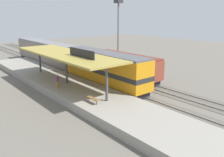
# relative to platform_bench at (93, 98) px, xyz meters

# --- Properties ---
(ground_plane) EXTENTS (120.00, 120.00, 0.00)m
(ground_plane) POSITION_rel_platform_bench_xyz_m (8.00, 7.57, -1.34)
(ground_plane) COLOR #666056
(track_near) EXTENTS (3.20, 110.00, 0.16)m
(track_near) POSITION_rel_platform_bench_xyz_m (6.00, 7.57, -1.31)
(track_near) COLOR #565249
(track_near) RESTS_ON ground
(track_far) EXTENTS (3.20, 110.00, 0.16)m
(track_far) POSITION_rel_platform_bench_xyz_m (10.60, 7.57, -1.31)
(track_far) COLOR #565249
(track_far) RESTS_ON ground
(platform) EXTENTS (6.00, 44.00, 0.90)m
(platform) POSITION_rel_platform_bench_xyz_m (1.40, 7.57, -0.89)
(platform) COLOR gray
(platform) RESTS_ON ground
(station_canopy) EXTENTS (5.20, 18.00, 4.70)m
(station_canopy) POSITION_rel_platform_bench_xyz_m (1.40, 7.47, 3.19)
(station_canopy) COLOR #47474C
(station_canopy) RESTS_ON platform
(platform_bench) EXTENTS (0.44, 1.70, 0.50)m
(platform_bench) POSITION_rel_platform_bench_xyz_m (0.00, 0.00, 0.00)
(platform_bench) COLOR #333338
(platform_bench) RESTS_ON platform
(locomotive) EXTENTS (2.93, 14.43, 4.44)m
(locomotive) POSITION_rel_platform_bench_xyz_m (6.00, 5.83, 1.07)
(locomotive) COLOR #28282D
(locomotive) RESTS_ON track_near
(passenger_carriage_single) EXTENTS (2.90, 20.00, 4.24)m
(passenger_carriage_single) POSITION_rel_platform_bench_xyz_m (6.00, 23.83, 0.97)
(passenger_carriage_single) COLOR #28282D
(passenger_carriage_single) RESTS_ON track_near
(freight_car) EXTENTS (2.80, 12.00, 3.54)m
(freight_car) POSITION_rel_platform_bench_xyz_m (10.60, 6.83, 0.63)
(freight_car) COLOR #28282D
(freight_car) RESTS_ON track_far
(light_mast) EXTENTS (1.10, 1.10, 11.70)m
(light_mast) POSITION_rel_platform_bench_xyz_m (13.80, 12.07, 7.05)
(light_mast) COLOR slate
(light_mast) RESTS_ON ground
(person_waiting) EXTENTS (0.34, 0.34, 1.71)m
(person_waiting) POSITION_rel_platform_bench_xyz_m (-0.49, 6.39, 0.51)
(person_waiting) COLOR olive
(person_waiting) RESTS_ON platform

